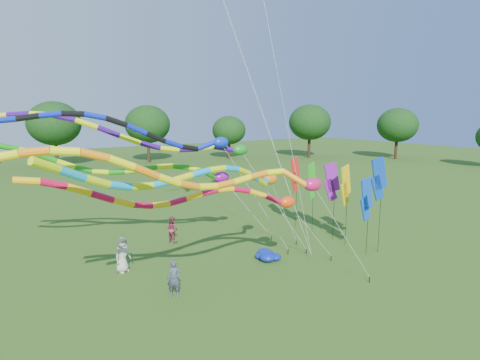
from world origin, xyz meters
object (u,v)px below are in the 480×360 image
tube_kite_orange (222,176)px  person_c (172,229)px  blue_nylon_heap (270,255)px  person_b (174,279)px  person_a (122,255)px  tube_kite_red (207,197)px

tube_kite_orange → person_c: (2.42, 10.11, -4.94)m
blue_nylon_heap → person_b: size_ratio=0.77×
tube_kite_orange → person_c: tube_kite_orange is taller
person_c → blue_nylon_heap: bearing=-169.8°
tube_kite_orange → blue_nylon_heap: 9.00m
person_b → person_c: bearing=103.0°
blue_nylon_heap → person_c: size_ratio=0.79×
tube_kite_orange → person_b: 5.83m
person_a → person_c: (4.09, 3.03, -0.09)m
person_a → person_b: size_ratio=1.07×
blue_nylon_heap → person_b: bearing=-169.1°
person_c → person_b: bearing=137.5°
tube_kite_orange → blue_nylon_heap: size_ratio=11.31×
person_a → tube_kite_orange: bearing=-100.3°
tube_kite_red → blue_nylon_heap: 6.57m
blue_nylon_heap → person_b: (-6.32, -1.22, 0.62)m
tube_kite_red → blue_nylon_heap: bearing=21.1°
person_a → person_c: 5.09m
person_c → tube_kite_red: bearing=149.0°
person_a → person_b: 4.15m
person_a → tube_kite_red: bearing=-83.8°
tube_kite_red → person_b: (-1.49, 0.36, -3.54)m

